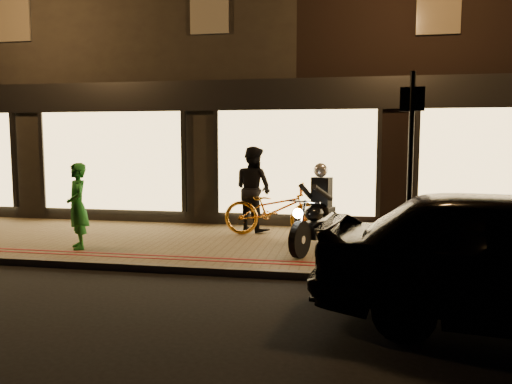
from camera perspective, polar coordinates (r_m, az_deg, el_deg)
ground at (r=7.80m, az=1.34°, el=-9.86°), size 90.00×90.00×0.00m
sidewalk at (r=9.70m, az=3.23°, el=-6.33°), size 50.00×4.00×0.12m
kerb_stone at (r=7.83m, az=1.40°, el=-9.34°), size 50.00×0.14×0.12m
red_kerb_lines at (r=8.29m, az=1.95°, el=-8.02°), size 50.00×0.26×0.01m
building_row at (r=16.57m, az=6.47°, el=13.30°), size 48.00×10.11×8.50m
motorcycle at (r=9.12m, az=7.02°, el=-2.85°), size 0.89×1.85×1.59m
sign_post at (r=7.71m, az=17.22°, el=3.26°), size 0.35×0.09×3.00m
bicycle_gold at (r=10.44m, az=2.08°, el=-2.00°), size 2.15×0.80×1.12m
person_green at (r=9.76m, az=-19.73°, el=-1.51°), size 0.66×0.69×1.59m
person_dark at (r=10.98m, az=-0.32°, el=0.37°), size 1.15×1.10×1.87m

